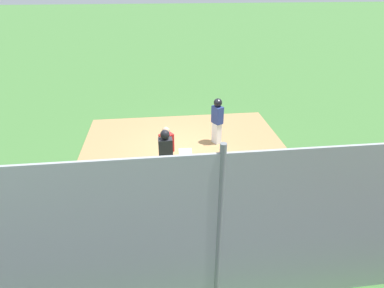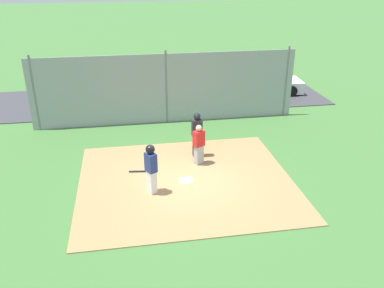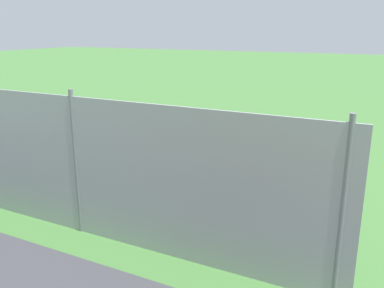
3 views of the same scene
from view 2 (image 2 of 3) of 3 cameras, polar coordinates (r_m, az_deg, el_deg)
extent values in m
plane|color=#3D6B33|center=(13.75, -0.87, -5.34)|extent=(140.00, 140.00, 0.00)
cube|color=#9E774C|center=(13.75, -0.87, -5.29)|extent=(7.20, 6.40, 0.03)
cube|color=white|center=(13.73, -0.87, -5.19)|extent=(0.46, 0.46, 0.02)
cube|color=#9E9EA3|center=(14.71, 0.96, -1.51)|extent=(0.37, 0.34, 0.73)
cube|color=red|center=(14.44, 0.98, 0.81)|extent=(0.46, 0.41, 0.57)
sphere|color=tan|center=(14.29, 0.99, 2.28)|extent=(0.23, 0.23, 0.23)
cube|color=black|center=(15.28, 0.70, -0.27)|extent=(0.31, 0.23, 0.83)
cube|color=#232328|center=(14.99, 0.71, 2.31)|extent=(0.39, 0.27, 0.66)
sphere|color=black|center=(14.82, 0.72, 3.95)|extent=(0.26, 0.26, 0.26)
cube|color=silver|center=(12.95, -5.75, -5.37)|extent=(0.33, 0.37, 0.78)
cube|color=navy|center=(12.62, -5.88, -2.61)|extent=(0.41, 0.46, 0.62)
sphere|color=tan|center=(12.43, -5.97, -0.84)|extent=(0.24, 0.24, 0.24)
sphere|color=black|center=(12.42, -5.97, -0.76)|extent=(0.29, 0.29, 0.29)
cylinder|color=black|center=(14.38, -7.26, -3.87)|extent=(0.86, 0.17, 0.06)
cube|color=#93999E|center=(18.35, -3.67, 7.82)|extent=(12.00, 0.05, 3.20)
cylinder|color=slate|center=(19.72, 13.21, 8.63)|extent=(0.10, 0.10, 3.35)
cylinder|color=slate|center=(18.33, -3.68, 8.04)|extent=(0.10, 0.10, 3.35)
cylinder|color=slate|center=(18.65, -21.48, 6.68)|extent=(0.10, 0.10, 3.35)
cube|color=#38383D|center=(22.23, -4.58, 6.50)|extent=(18.00, 5.20, 0.04)
cube|color=silver|center=(23.35, 10.18, 8.15)|extent=(4.32, 2.02, 0.64)
cube|color=silver|center=(23.15, 9.93, 9.58)|extent=(2.43, 1.74, 0.56)
cylinder|color=black|center=(24.54, 12.77, 8.48)|extent=(0.61, 0.23, 0.60)
cylinder|color=black|center=(22.99, 14.01, 7.30)|extent=(0.61, 0.23, 0.60)
cylinder|color=black|center=(23.86, 6.44, 8.48)|extent=(0.61, 0.23, 0.60)
cylinder|color=black|center=(22.26, 7.29, 7.27)|extent=(0.61, 0.23, 0.60)
cube|color=#B2B2B7|center=(22.99, 2.55, 8.26)|extent=(4.27, 1.88, 0.64)
cube|color=#97979C|center=(22.86, 2.96, 9.72)|extent=(2.37, 1.66, 0.56)
cylinder|color=black|center=(22.03, -0.61, 7.29)|extent=(0.61, 0.21, 0.60)
cylinder|color=black|center=(23.65, -1.10, 8.49)|extent=(0.61, 0.21, 0.60)
cylinder|color=black|center=(22.49, 6.37, 7.50)|extent=(0.61, 0.21, 0.60)
cylinder|color=black|center=(24.08, 5.45, 8.68)|extent=(0.61, 0.21, 0.60)
cube|color=maroon|center=(22.61, -13.89, 7.29)|extent=(4.43, 2.40, 0.64)
cube|color=maroon|center=(22.43, -14.43, 8.70)|extent=(2.55, 1.94, 0.56)
cylinder|color=black|center=(23.60, -10.81, 8.03)|extent=(0.62, 0.28, 0.60)
cylinder|color=black|center=(21.99, -10.06, 6.88)|extent=(0.62, 0.28, 0.60)
cylinder|color=black|center=(23.37, -17.45, 7.17)|extent=(0.62, 0.28, 0.60)
cylinder|color=black|center=(21.75, -17.17, 5.96)|extent=(0.62, 0.28, 0.60)
camera|label=1|loc=(21.46, -2.63, 20.50)|focal=29.45mm
camera|label=3|loc=(24.63, -21.15, 17.71)|focal=38.31mm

